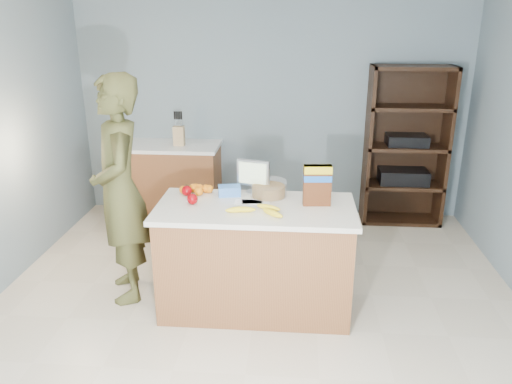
# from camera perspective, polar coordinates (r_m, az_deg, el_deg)

# --- Properties ---
(floor) EXTENTS (4.50, 5.00, 0.02)m
(floor) POSITION_cam_1_polar(r_m,az_deg,el_deg) (4.05, -0.42, -15.16)
(floor) COLOR beige
(floor) RESTS_ON ground
(walls) EXTENTS (4.52, 5.02, 2.51)m
(walls) POSITION_cam_1_polar(r_m,az_deg,el_deg) (3.39, -0.48, 8.44)
(walls) COLOR gray
(walls) RESTS_ON ground
(counter_peninsula) EXTENTS (1.56, 0.76, 0.90)m
(counter_peninsula) POSITION_cam_1_polar(r_m,az_deg,el_deg) (4.09, -0.06, -7.98)
(counter_peninsula) COLOR brown
(counter_peninsula) RESTS_ON ground
(back_cabinet) EXTENTS (1.24, 0.62, 0.90)m
(back_cabinet) POSITION_cam_1_polar(r_m,az_deg,el_deg) (6.01, -10.03, 1.24)
(back_cabinet) COLOR brown
(back_cabinet) RESTS_ON ground
(shelving_unit) EXTENTS (0.90, 0.40, 1.80)m
(shelving_unit) POSITION_cam_1_polar(r_m,az_deg,el_deg) (5.98, 16.65, 4.75)
(shelving_unit) COLOR black
(shelving_unit) RESTS_ON ground
(person) EXTENTS (0.69, 0.81, 1.90)m
(person) POSITION_cam_1_polar(r_m,az_deg,el_deg) (4.24, -15.27, 0.14)
(person) COLOR #454421
(person) RESTS_ON ground
(knife_block) EXTENTS (0.12, 0.10, 0.31)m
(knife_block) POSITION_cam_1_polar(r_m,az_deg,el_deg) (5.79, -8.80, 6.45)
(knife_block) COLOR tan
(knife_block) RESTS_ON back_cabinet
(envelopes) EXTENTS (0.28, 0.14, 0.00)m
(envelopes) POSITION_cam_1_polar(r_m,az_deg,el_deg) (3.98, -0.44, -1.12)
(envelopes) COLOR white
(envelopes) RESTS_ON counter_peninsula
(bananas) EXTENTS (0.46, 0.26, 0.04)m
(bananas) POSITION_cam_1_polar(r_m,az_deg,el_deg) (3.76, -0.06, -2.05)
(bananas) COLOR yellow
(bananas) RESTS_ON counter_peninsula
(apples) EXTENTS (0.17, 0.28, 0.09)m
(apples) POSITION_cam_1_polar(r_m,az_deg,el_deg) (4.05, -7.60, -0.32)
(apples) COLOR #880107
(apples) RESTS_ON counter_peninsula
(oranges) EXTENTS (0.28, 0.16, 0.07)m
(oranges) POSITION_cam_1_polar(r_m,az_deg,el_deg) (4.19, -6.78, 0.29)
(oranges) COLOR orange
(oranges) RESTS_ON counter_peninsula
(blue_carton) EXTENTS (0.20, 0.15, 0.08)m
(blue_carton) POSITION_cam_1_polar(r_m,az_deg,el_deg) (4.12, -3.05, 0.15)
(blue_carton) COLOR blue
(blue_carton) RESTS_ON counter_peninsula
(salad_bowl) EXTENTS (0.30, 0.30, 0.13)m
(salad_bowl) POSITION_cam_1_polar(r_m,az_deg,el_deg) (4.09, 1.44, 0.30)
(salad_bowl) COLOR #267219
(salad_bowl) RESTS_ON counter_peninsula
(tv) EXTENTS (0.28, 0.12, 0.28)m
(tv) POSITION_cam_1_polar(r_m,az_deg,el_deg) (4.14, -0.32, 2.01)
(tv) COLOR silver
(tv) RESTS_ON counter_peninsula
(cereal_box) EXTENTS (0.22, 0.10, 0.32)m
(cereal_box) POSITION_cam_1_polar(r_m,az_deg,el_deg) (3.89, 7.02, 1.12)
(cereal_box) COLOR #592B14
(cereal_box) RESTS_ON counter_peninsula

